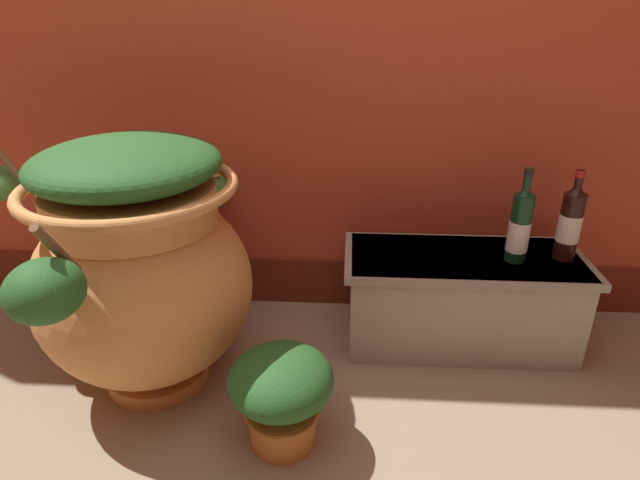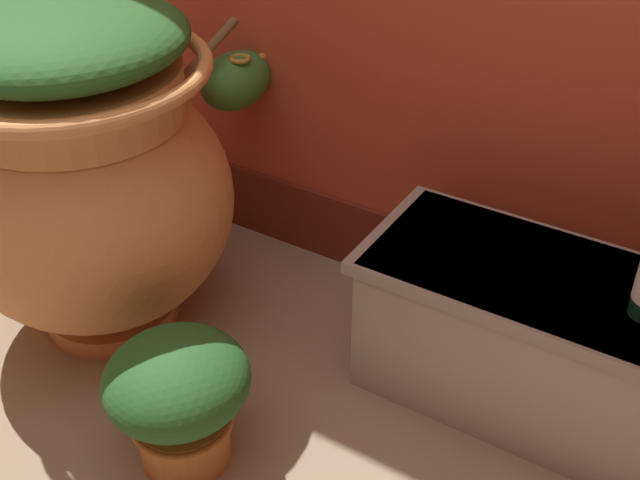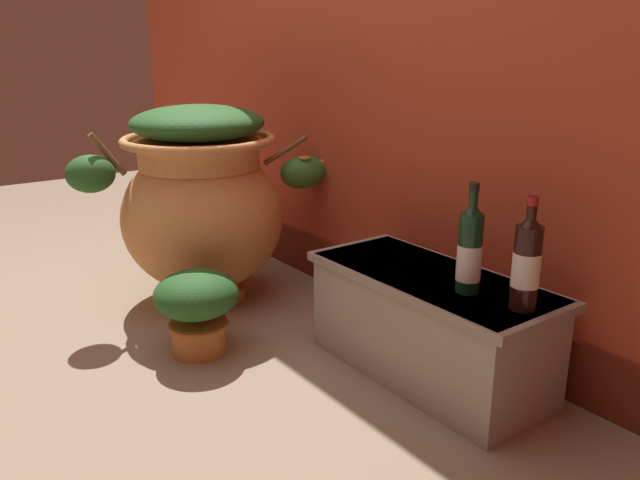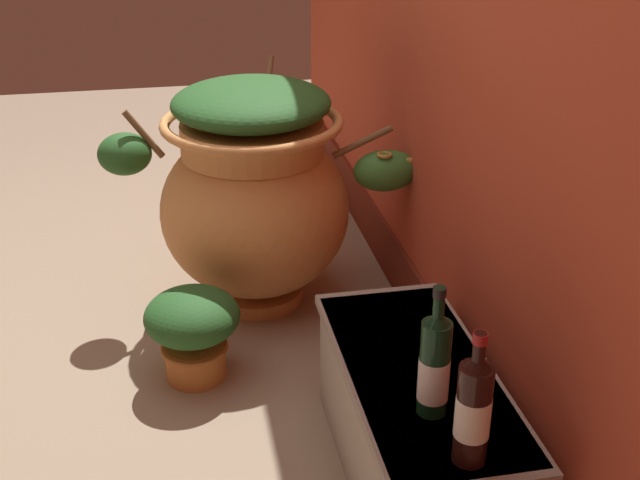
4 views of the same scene
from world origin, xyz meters
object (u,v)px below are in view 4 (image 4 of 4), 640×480
at_px(wine_bottle_left, 474,407).
at_px(wine_bottle_middle, 434,364).
at_px(potted_shrub, 193,327).
at_px(terracotta_urn, 255,190).

height_order(wine_bottle_left, wine_bottle_middle, wine_bottle_middle).
bearing_deg(potted_shrub, terracotta_urn, 150.78).
height_order(terracotta_urn, potted_shrub, terracotta_urn).
bearing_deg(terracotta_urn, wine_bottle_left, 11.78).
distance_m(wine_bottle_left, wine_bottle_middle, 0.18).
bearing_deg(wine_bottle_left, wine_bottle_middle, -171.04).
distance_m(wine_bottle_left, potted_shrub, 1.16).
relative_size(terracotta_urn, potted_shrub, 3.57).
distance_m(wine_bottle_middle, potted_shrub, 1.00).
height_order(wine_bottle_left, potted_shrub, wine_bottle_left).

